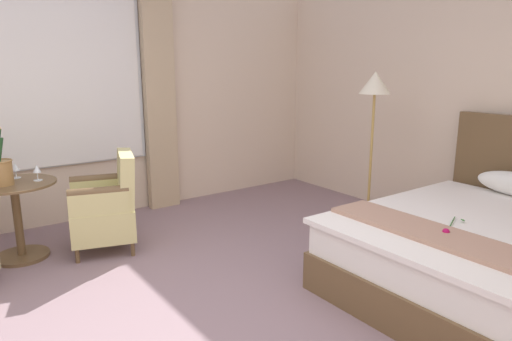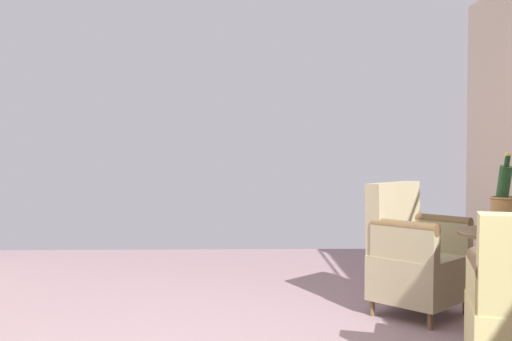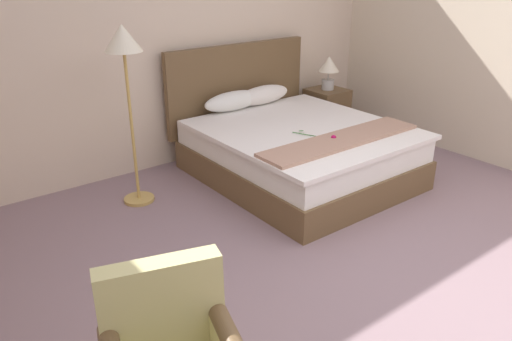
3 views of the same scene
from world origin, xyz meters
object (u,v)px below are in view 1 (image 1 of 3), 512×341
champagne_bucket (0,168)px  bed (493,251)px  side_table_round (17,214)px  wine_glass_near_edge (15,168)px  floor_lamp_brass (374,99)px  wine_glass_near_bucket (37,170)px  armchair_by_window (107,207)px

champagne_bucket → bed: bearing=46.1°
side_table_round → wine_glass_near_edge: size_ratio=5.05×
bed → floor_lamp_brass: floor_lamp_brass is taller
floor_lamp_brass → wine_glass_near_edge: size_ratio=11.79×
floor_lamp_brass → champagne_bucket: floor_lamp_brass is taller
side_table_round → bed: bearing=44.9°
floor_lamp_brass → wine_glass_near_edge: floor_lamp_brass is taller
wine_glass_near_bucket → armchair_by_window: bearing=68.9°
armchair_by_window → floor_lamp_brass: bearing=68.7°
wine_glass_near_edge → armchair_by_window: armchair_by_window is taller
floor_lamp_brass → side_table_round: (-1.21, -3.17, -0.93)m
bed → side_table_round: 3.88m
floor_lamp_brass → armchair_by_window: size_ratio=1.79×
side_table_round → wine_glass_near_edge: wine_glass_near_edge is taller
champagne_bucket → armchair_by_window: size_ratio=0.55×
wine_glass_near_edge → bed: bearing=42.7°
bed → champagne_bucket: (-2.72, -2.82, 0.51)m
bed → armchair_by_window: bearing=-140.9°
wine_glass_near_edge → wine_glass_near_bucket: bearing=33.0°
floor_lamp_brass → wine_glass_near_bucket: (-1.16, -2.98, -0.54)m
bed → armchair_by_window: bed is taller
side_table_round → wine_glass_near_bucket: size_ratio=4.90×
wine_glass_near_edge → armchair_by_window: size_ratio=0.15×
champagne_bucket → armchair_by_window: (0.22, 0.79, -0.43)m
side_table_round → champagne_bucket: bearing=-69.5°
wine_glass_near_edge → champagne_bucket: bearing=-35.2°
champagne_bucket → wine_glass_near_edge: size_ratio=3.60×
floor_lamp_brass → wine_glass_near_bucket: 3.24m
champagne_bucket → wine_glass_near_edge: 0.24m
bed → wine_glass_near_bucket: size_ratio=15.11×
champagne_bucket → floor_lamp_brass: bearing=70.1°
wine_glass_near_edge → armchair_by_window: 0.86m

